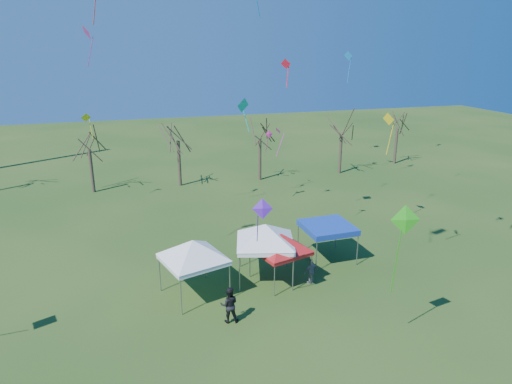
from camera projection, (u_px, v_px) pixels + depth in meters
ground at (283, 307)px, 25.07m from camera, size 140.00×140.00×0.00m
tree_1 at (87, 133)px, 42.80m from camera, size 3.42×3.42×7.54m
tree_2 at (177, 124)px, 44.69m from camera, size 3.71×3.71×8.18m
tree_3 at (260, 123)px, 46.74m from camera, size 3.59×3.59×7.91m
tree_4 at (342, 119)px, 49.25m from camera, size 3.58×3.58×7.89m
tree_5 at (399, 116)px, 53.51m from camera, size 3.39×3.39×7.46m
tent_white_west at (193, 244)px, 25.31m from camera, size 4.30×4.30×3.96m
tent_white_mid at (265, 228)px, 27.15m from camera, size 4.53×4.53×4.14m
tent_red at (281, 237)px, 27.00m from camera, size 3.91×3.91×3.58m
tent_blue at (328, 228)px, 30.02m from camera, size 3.21×3.21×2.46m
person_grey at (311, 271)px, 27.32m from camera, size 0.99×0.58×1.58m
person_dark at (229, 305)px, 23.47m from camera, size 1.09×0.93×1.97m
kite_12 at (349, 56)px, 45.18m from camera, size 0.80×1.04×3.06m
kite_19 at (269, 135)px, 41.34m from camera, size 0.78×0.54×2.01m
kite_11 at (243, 105)px, 36.62m from camera, size 1.34×1.05×2.81m
kite_17 at (389, 120)px, 33.00m from camera, size 0.71×1.05×3.07m
kite_13 at (86, 118)px, 38.46m from camera, size 0.96×0.74×2.21m
kite_2 at (87, 32)px, 36.17m from camera, size 1.09×1.48×3.28m
kite_22 at (278, 132)px, 43.06m from camera, size 0.86×0.94×2.74m
kite_1 at (262, 209)px, 22.60m from camera, size 1.11×0.69×2.36m
kite_5 at (405, 221)px, 19.87m from camera, size 1.37×0.66×4.36m
kite_18 at (286, 65)px, 28.66m from camera, size 0.72×0.68×1.79m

